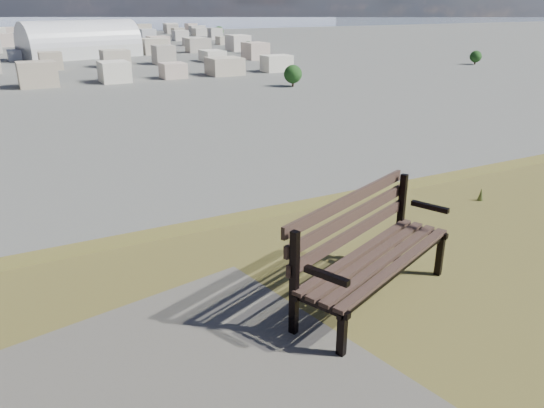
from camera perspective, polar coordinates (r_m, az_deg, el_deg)
park_bench at (r=4.77m, az=10.29°, el=-4.41°), size 1.97×1.29×0.99m
arena at (r=305.26m, az=-19.88°, el=15.67°), size 62.27×37.31×24.56m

